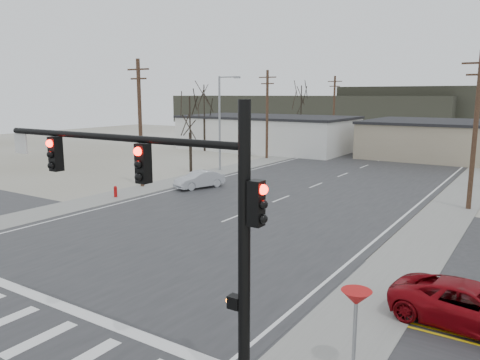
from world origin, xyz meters
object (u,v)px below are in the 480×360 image
Objects in this scene: sedan_crossing at (199,179)px; car_parked_red at (473,307)px; car_far_b at (395,140)px; traffic_signal_mast at (178,205)px; car_far_a at (432,147)px; fire_hydrant at (115,192)px.

car_parked_red is at bearing -12.96° from sedan_crossing.
sedan_crossing is 1.05× the size of car_far_b.
traffic_signal_mast reaches higher than car_far_b.
sedan_crossing is 35.42m from car_far_a.
car_far_a reaches higher than car_parked_red.
car_far_a is (13.61, 39.77, 0.29)m from fire_hydrant.
sedan_crossing is 0.81× the size of car_parked_red.
traffic_signal_mast is at bearing 146.82° from car_parked_red.
fire_hydrant is 6.68m from sedan_crossing.
car_far_b is at bearing 103.53° from sedan_crossing.
traffic_signal_mast is at bearing 111.45° from car_far_a.
fire_hydrant is 25.03m from car_parked_red.
fire_hydrant is 0.18× the size of car_far_a.
car_far_a reaches higher than fire_hydrant.
car_parked_red is at bearing -16.44° from fire_hydrant.
car_parked_red is at bearing 119.22° from car_far_a.
sedan_crossing is 24.82m from car_parked_red.
car_far_a is 48.00m from car_parked_red.
car_parked_red is (17.18, -54.98, 0.02)m from car_far_b.
traffic_signal_mast is 10.29× the size of fire_hydrant.
traffic_signal_mast is 23.39m from fire_hydrant.
traffic_signal_mast is 54.30m from car_far_a.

